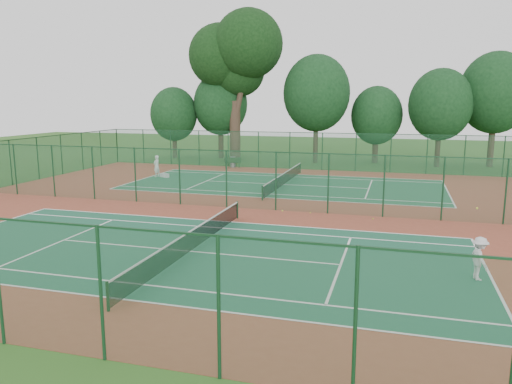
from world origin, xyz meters
TOP-DOWN VIEW (x-y plane):
  - ground at (0.00, 0.00)m, footprint 120.00×120.00m
  - red_pad at (0.00, 0.00)m, footprint 40.00×36.00m
  - court_near at (0.00, -9.00)m, footprint 23.77×10.97m
  - court_far at (0.00, 9.00)m, footprint 23.77×10.97m
  - fence_north at (0.00, 18.00)m, footprint 40.00×0.09m
  - fence_south at (0.00, -18.00)m, footprint 40.00×0.09m
  - fence_divider at (0.00, 0.00)m, footprint 40.00×0.09m
  - tennis_net_near at (0.00, -9.00)m, footprint 0.10×12.90m
  - tennis_net_far at (0.00, 9.00)m, footprint 0.10×12.90m
  - player_near at (11.38, -9.28)m, footprint 0.86×1.15m
  - player_far at (-11.32, 9.93)m, footprint 0.56×0.74m
  - trash_bin at (-7.09, 17.60)m, footprint 0.60×0.60m
  - bench at (-7.03, 17.31)m, footprint 1.68×0.96m
  - kit_bag at (-10.58, 9.86)m, footprint 0.93×0.67m
  - stray_ball_a at (7.21, -0.76)m, footprint 0.08×0.08m
  - stray_ball_b at (3.66, -0.27)m, footprint 0.07×0.07m
  - stray_ball_c at (1.99, -0.20)m, footprint 0.08×0.08m
  - big_tree at (-8.68, 23.63)m, footprint 10.28×7.53m
  - evergreen_row at (0.50, 24.25)m, footprint 39.00×5.00m

SIDE VIEW (x-z plane):
  - ground at x=0.00m, z-range 0.00..0.00m
  - evergreen_row at x=0.50m, z-range -6.00..6.00m
  - red_pad at x=0.00m, z-range 0.00..0.01m
  - court_near at x=0.00m, z-range 0.01..0.02m
  - court_far at x=0.00m, z-range 0.01..0.02m
  - stray_ball_b at x=3.66m, z-range 0.01..0.08m
  - stray_ball_c at x=1.99m, z-range 0.01..0.09m
  - stray_ball_a at x=7.21m, z-range 0.01..0.09m
  - kit_bag at x=-10.58m, z-range 0.01..0.34m
  - trash_bin at x=-7.09m, z-range 0.01..1.03m
  - bench at x=-7.03m, z-range 0.03..1.02m
  - tennis_net_near at x=0.00m, z-range 0.06..1.03m
  - tennis_net_far at x=0.00m, z-range 0.06..1.03m
  - player_near at x=11.38m, z-range 0.02..1.61m
  - player_far at x=-11.32m, z-range 0.02..1.84m
  - fence_north at x=0.00m, z-range 0.01..3.51m
  - fence_south at x=0.00m, z-range 0.01..3.51m
  - fence_divider at x=0.00m, z-range 0.01..3.51m
  - big_tree at x=-8.68m, z-range 3.29..19.09m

